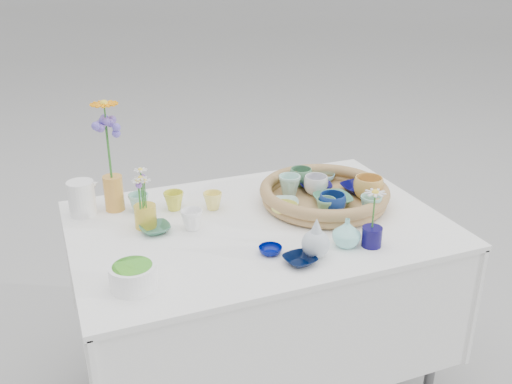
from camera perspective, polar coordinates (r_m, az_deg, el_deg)
name	(u,v)px	position (r m, az deg, el deg)	size (l,w,h in m)	color
wicker_tray	(324,195)	(2.10, 6.83, -0.25)	(0.47, 0.47, 0.08)	olive
tray_ceramic_0	(316,187)	(2.18, 6.00, 0.54)	(0.12, 0.12, 0.03)	#0A0653
tray_ceramic_1	(357,188)	(2.19, 10.07, 0.39)	(0.12, 0.12, 0.03)	#030346
tray_ceramic_2	(368,188)	(2.12, 11.16, 0.39)	(0.11, 0.11, 0.09)	#E0A84E
tray_ceramic_3	(333,200)	(2.07, 7.67, -0.80)	(0.13, 0.13, 0.03)	#418761
tray_ceramic_4	(326,207)	(1.97, 7.01, -1.52)	(0.07, 0.07, 0.06)	#6AAA7A
tray_ceramic_5	(285,203)	(2.04, 2.93, -1.15)	(0.10, 0.10, 0.02)	#9CC6BA
tray_ceramic_6	(289,185)	(2.12, 3.36, 0.69)	(0.08, 0.08, 0.08)	#A8DBCE
tray_ceramic_7	(316,185)	(2.14, 6.00, 0.69)	(0.09, 0.09, 0.07)	white
tray_ceramic_8	(322,177)	(2.27, 6.66, 1.51)	(0.10, 0.10, 0.03)	#88D6FC
tray_ceramic_9	(332,204)	(1.99, 7.64, -1.19)	(0.09, 0.09, 0.07)	navy
tray_ceramic_10	(284,208)	(1.99, 2.83, -1.65)	(0.10, 0.10, 0.03)	#E6E258
tray_ceramic_11	(371,205)	(2.00, 11.40, -1.31)	(0.07, 0.07, 0.07)	#89C8B1
tray_ceramic_12	(301,177)	(2.21, 4.51, 1.50)	(0.09, 0.09, 0.07)	#4F855E
loose_ceramic_0	(174,201)	(2.07, -8.21, -0.88)	(0.07, 0.07, 0.07)	#D1D03A
loose_ceramic_1	(213,201)	(2.06, -4.35, -0.88)	(0.07, 0.07, 0.06)	#FFEB6F
loose_ceramic_2	(155,229)	(1.92, -10.07, -3.62)	(0.10, 0.10, 0.02)	#3A7359
loose_ceramic_3	(192,220)	(1.92, -6.43, -2.77)	(0.07, 0.07, 0.07)	white
loose_ceramic_4	(270,250)	(1.77, 1.44, -5.84)	(0.07, 0.07, 0.02)	#000A6B
loose_ceramic_5	(139,203)	(2.07, -11.64, -1.05)	(0.07, 0.07, 0.07)	#91CCBB
loose_ceramic_6	(300,260)	(1.72, 4.41, -6.81)	(0.10, 0.10, 0.02)	black
fluted_bowl	(133,276)	(1.63, -12.18, -8.24)	(0.13, 0.13, 0.07)	white
bud_vase_paleblue	(316,237)	(1.74, 6.02, -4.49)	(0.09, 0.09, 0.13)	silver
bud_vase_seafoam	(347,233)	(1.82, 9.06, -4.02)	(0.09, 0.09, 0.09)	#8CE1D9
bud_vase_cobalt	(372,237)	(1.84, 11.50, -4.40)	(0.06, 0.06, 0.06)	#0E0849
single_daisy	(374,210)	(1.80, 11.69, -1.79)	(0.08, 0.08, 0.14)	silver
tall_vase_yellow	(114,193)	(2.09, -14.03, -0.11)	(0.07, 0.07, 0.13)	gold
gerbera	(108,142)	(2.02, -14.58, 4.90)	(0.11, 0.11, 0.28)	#FF8F03
hydrangea	(109,153)	(2.03, -14.53, 3.81)	(0.07, 0.07, 0.26)	#6B51B5
white_pitcher	(82,198)	(2.09, -17.03, -0.61)	(0.13, 0.09, 0.12)	white
daisy_cup	(146,216)	(1.95, -10.99, -2.39)	(0.07, 0.07, 0.08)	gold
daisy_posy	(139,189)	(1.90, -11.58, 0.34)	(0.08, 0.08, 0.13)	silver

